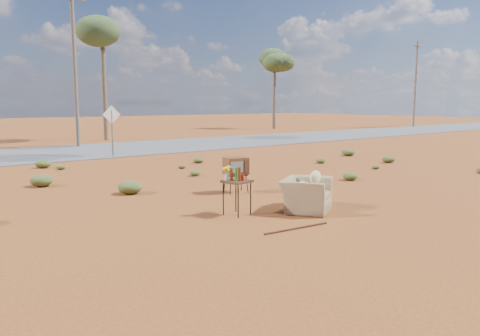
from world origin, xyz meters
TOP-DOWN VIEW (x-y plane):
  - ground at (0.00, 0.00)m, footprint 140.00×140.00m
  - highway at (0.00, 15.00)m, footprint 140.00×7.00m
  - armchair at (0.58, -0.09)m, footprint 1.40×1.34m
  - tv_unit at (0.64, 2.42)m, footprint 0.66×0.58m
  - side_table at (-0.87, 0.54)m, footprint 0.59×0.59m
  - rusty_bar at (-0.68, -1.05)m, footprint 1.45×0.19m
  - road_sign at (1.50, 12.00)m, footprint 0.78×0.06m
  - eucalyptus_center at (5.00, 21.00)m, footprint 3.20×3.20m
  - eucalyptus_right at (22.00, 24.00)m, footprint 3.20×3.20m
  - utility_pole_center at (2.00, 17.50)m, footprint 1.40×0.20m
  - utility_pole_east at (34.00, 17.50)m, footprint 1.40×0.20m
  - scrub_patch at (-0.82, 4.41)m, footprint 17.49×8.07m

SIDE VIEW (x-z plane):
  - ground at x=0.00m, z-range 0.00..0.00m
  - rusty_bar at x=-0.68m, z-range 0.00..0.04m
  - highway at x=0.00m, z-range 0.00..0.04m
  - scrub_patch at x=-0.82m, z-range -0.03..0.30m
  - armchair at x=0.58m, z-range -0.03..0.91m
  - tv_unit at x=0.64m, z-range 0.22..1.13m
  - side_table at x=-0.87m, z-range 0.24..1.25m
  - road_sign at x=1.50m, z-range 0.41..2.60m
  - utility_pole_center at x=2.00m, z-range 0.15..8.15m
  - utility_pole_east at x=34.00m, z-range 0.15..8.15m
  - eucalyptus_right at x=22.00m, z-range 2.39..9.49m
  - eucalyptus_center at x=5.00m, z-range 2.63..10.23m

